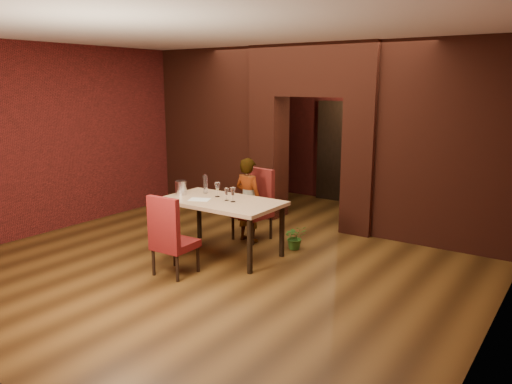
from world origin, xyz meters
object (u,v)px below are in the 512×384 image
(dining_table, at_px, (222,227))
(potted_plant, at_px, (295,237))
(wine_glass_b, at_px, (227,194))
(water_bottle, at_px, (206,184))
(person_seated, at_px, (248,200))
(chair_far, at_px, (252,205))
(chair_near, at_px, (175,235))
(wine_glass_a, at_px, (217,190))
(wine_bucket, at_px, (181,188))
(wine_glass_c, at_px, (233,195))

(dining_table, bearing_deg, potted_plant, 45.71)
(wine_glass_b, relative_size, water_bottle, 0.62)
(wine_glass_b, bearing_deg, person_seated, 99.84)
(wine_glass_b, bearing_deg, water_bottle, 159.87)
(chair_far, distance_m, chair_near, 1.84)
(wine_glass_a, xyz_separation_m, potted_plant, (0.98, 0.69, -0.76))
(wine_glass_b, xyz_separation_m, water_bottle, (-0.59, 0.21, 0.06))
(chair_far, distance_m, wine_bucket, 1.21)
(chair_far, distance_m, wine_glass_b, 0.91)
(potted_plant, bearing_deg, wine_glass_c, -125.43)
(chair_far, bearing_deg, wine_glass_a, -93.33)
(wine_bucket, xyz_separation_m, potted_plant, (1.54, 0.89, -0.75))
(wine_glass_c, bearing_deg, water_bottle, 162.16)
(dining_table, distance_m, wine_glass_a, 0.58)
(chair_far, xyz_separation_m, potted_plant, (0.84, -0.03, -0.39))
(wine_glass_b, xyz_separation_m, wine_bucket, (-0.83, -0.09, 0.02))
(chair_far, relative_size, wine_glass_a, 5.26)
(chair_far, distance_m, wine_glass_a, 0.82)
(wine_glass_a, xyz_separation_m, wine_glass_c, (0.40, -0.13, -0.00))
(water_bottle, bearing_deg, wine_glass_a, -17.23)
(wine_glass_a, distance_m, wine_glass_c, 0.42)
(chair_far, bearing_deg, wine_bucket, -119.69)
(dining_table, distance_m, chair_near, 0.99)
(person_seated, distance_m, water_bottle, 0.75)
(dining_table, bearing_deg, wine_glass_c, 0.78)
(dining_table, height_order, wine_bucket, wine_bucket)
(dining_table, height_order, chair_near, chair_near)
(wine_glass_b, bearing_deg, wine_glass_c, -6.71)
(person_seated, bearing_deg, chair_near, 96.36)
(wine_glass_c, distance_m, wine_bucket, 0.96)
(potted_plant, bearing_deg, chair_near, -114.13)
(dining_table, height_order, water_bottle, water_bottle)
(wine_glass_a, height_order, wine_glass_b, wine_glass_a)
(wine_glass_c, bearing_deg, person_seated, 108.92)
(chair_far, xyz_separation_m, wine_bucket, (-0.70, -0.92, 0.37))
(dining_table, relative_size, wine_glass_b, 9.65)
(wine_glass_a, relative_size, wine_bucket, 1.02)
(dining_table, distance_m, wine_bucket, 0.92)
(chair_near, relative_size, wine_glass_b, 5.96)
(chair_far, bearing_deg, potted_plant, 5.43)
(wine_bucket, height_order, potted_plant, wine_bucket)
(wine_bucket, bearing_deg, wine_glass_a, 19.92)
(chair_far, relative_size, potted_plant, 3.02)
(dining_table, relative_size, chair_near, 1.62)
(chair_near, height_order, wine_glass_b, chair_near)
(wine_glass_a, height_order, water_bottle, water_bottle)
(chair_far, bearing_deg, water_bottle, -118.83)
(wine_glass_c, xyz_separation_m, wine_bucket, (-0.96, -0.07, 0.00))
(chair_near, bearing_deg, wine_glass_c, -104.99)
(dining_table, relative_size, chair_far, 1.54)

